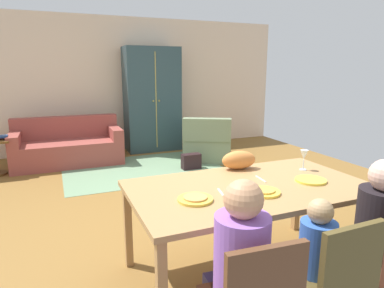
{
  "coord_description": "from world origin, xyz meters",
  "views": [
    {
      "loc": [
        -1.39,
        -3.56,
        1.66
      ],
      "look_at": [
        -0.0,
        -0.22,
        0.85
      ],
      "focal_mm": 31.41,
      "sensor_mm": 36.0,
      "label": 1
    }
  ],
  "objects_px": {
    "plate_near_child": "(263,192)",
    "person_woman": "(373,244)",
    "armchair": "(208,143)",
    "book_upper": "(0,137)",
    "handbag": "(191,161)",
    "book_lower": "(1,138)",
    "person_man": "(238,280)",
    "couch": "(68,147)",
    "person_child": "(311,273)",
    "wine_glass": "(304,156)",
    "cat": "(239,160)",
    "armoire": "(152,100)",
    "plate_near_woman": "(311,180)",
    "plate_near_man": "(195,199)",
    "dining_table": "(249,193)",
    "dining_chair_child": "(333,280)"
  },
  "relations": [
    {
      "from": "wine_glass",
      "to": "cat",
      "type": "bearing_deg",
      "value": 154.47
    },
    {
      "from": "armchair",
      "to": "handbag",
      "type": "height_order",
      "value": "armchair"
    },
    {
      "from": "wine_glass",
      "to": "couch",
      "type": "distance_m",
      "value": 4.39
    },
    {
      "from": "wine_glass",
      "to": "book_lower",
      "type": "relative_size",
      "value": 0.85
    },
    {
      "from": "armchair",
      "to": "handbag",
      "type": "distance_m",
      "value": 0.72
    },
    {
      "from": "plate_near_man",
      "to": "book_lower",
      "type": "relative_size",
      "value": 1.14
    },
    {
      "from": "plate_near_man",
      "to": "person_child",
      "type": "relative_size",
      "value": 0.27
    },
    {
      "from": "dining_table",
      "to": "person_man",
      "type": "relative_size",
      "value": 1.7
    },
    {
      "from": "book_lower",
      "to": "book_upper",
      "type": "bearing_deg",
      "value": -95.28
    },
    {
      "from": "wine_glass",
      "to": "cat",
      "type": "height_order",
      "value": "wine_glass"
    },
    {
      "from": "plate_near_child",
      "to": "wine_glass",
      "type": "bearing_deg",
      "value": 27.92
    },
    {
      "from": "cat",
      "to": "handbag",
      "type": "bearing_deg",
      "value": 85.76
    },
    {
      "from": "armoire",
      "to": "handbag",
      "type": "distance_m",
      "value": 1.88
    },
    {
      "from": "plate_near_child",
      "to": "armoire",
      "type": "height_order",
      "value": "armoire"
    },
    {
      "from": "dining_table",
      "to": "person_child",
      "type": "xyz_separation_m",
      "value": [
        -0.0,
        -0.72,
        -0.26
      ]
    },
    {
      "from": "dining_chair_child",
      "to": "book_lower",
      "type": "bearing_deg",
      "value": 114.78
    },
    {
      "from": "plate_near_child",
      "to": "person_child",
      "type": "xyz_separation_m",
      "value": [
        -0.0,
        -0.54,
        -0.34
      ]
    },
    {
      "from": "wine_glass",
      "to": "armoire",
      "type": "xyz_separation_m",
      "value": [
        -0.17,
        4.39,
        0.16
      ]
    },
    {
      "from": "person_child",
      "to": "book_lower",
      "type": "bearing_deg",
      "value": 115.56
    },
    {
      "from": "plate_near_man",
      "to": "wine_glass",
      "type": "relative_size",
      "value": 1.34
    },
    {
      "from": "book_upper",
      "to": "person_woman",
      "type": "bearing_deg",
      "value": -58.88
    },
    {
      "from": "cat",
      "to": "couch",
      "type": "bearing_deg",
      "value": 118.5
    },
    {
      "from": "person_woman",
      "to": "book_lower",
      "type": "relative_size",
      "value": 5.04
    },
    {
      "from": "person_man",
      "to": "handbag",
      "type": "height_order",
      "value": "person_man"
    },
    {
      "from": "person_man",
      "to": "couch",
      "type": "height_order",
      "value": "person_man"
    },
    {
      "from": "plate_near_man",
      "to": "book_upper",
      "type": "bearing_deg",
      "value": 113.27
    },
    {
      "from": "plate_near_child",
      "to": "handbag",
      "type": "bearing_deg",
      "value": 77.24
    },
    {
      "from": "plate_near_child",
      "to": "person_woman",
      "type": "distance_m",
      "value": 0.79
    },
    {
      "from": "wine_glass",
      "to": "person_woman",
      "type": "distance_m",
      "value": 0.99
    },
    {
      "from": "person_child",
      "to": "armoire",
      "type": "relative_size",
      "value": 0.44
    },
    {
      "from": "person_man",
      "to": "person_child",
      "type": "bearing_deg",
      "value": -0.56
    },
    {
      "from": "book_upper",
      "to": "handbag",
      "type": "height_order",
      "value": "book_upper"
    },
    {
      "from": "plate_near_man",
      "to": "wine_glass",
      "type": "height_order",
      "value": "wine_glass"
    },
    {
      "from": "couch",
      "to": "armoire",
      "type": "distance_m",
      "value": 1.93
    },
    {
      "from": "armchair",
      "to": "book_upper",
      "type": "bearing_deg",
      "value": 173.32
    },
    {
      "from": "plate_near_man",
      "to": "book_upper",
      "type": "xyz_separation_m",
      "value": [
        -1.68,
        3.91,
        -0.15
      ]
    },
    {
      "from": "person_man",
      "to": "cat",
      "type": "bearing_deg",
      "value": 59.93
    },
    {
      "from": "person_man",
      "to": "plate_near_child",
      "type": "bearing_deg",
      "value": 46.17
    },
    {
      "from": "person_man",
      "to": "couch",
      "type": "relative_size",
      "value": 0.6
    },
    {
      "from": "person_child",
      "to": "book_upper",
      "type": "distance_m",
      "value": 5.03
    },
    {
      "from": "dining_chair_child",
      "to": "person_child",
      "type": "relative_size",
      "value": 0.94
    },
    {
      "from": "plate_near_man",
      "to": "person_man",
      "type": "distance_m",
      "value": 0.65
    },
    {
      "from": "armoire",
      "to": "handbag",
      "type": "xyz_separation_m",
      "value": [
        0.2,
        -1.63,
        -0.92
      ]
    },
    {
      "from": "plate_near_woman",
      "to": "plate_near_man",
      "type": "bearing_deg",
      "value": -178.9
    },
    {
      "from": "dining_table",
      "to": "wine_glass",
      "type": "distance_m",
      "value": 0.73
    },
    {
      "from": "person_man",
      "to": "book_upper",
      "type": "xyz_separation_m",
      "value": [
        -1.69,
        4.51,
        0.11
      ]
    },
    {
      "from": "dining_table",
      "to": "plate_near_woman",
      "type": "distance_m",
      "value": 0.53
    },
    {
      "from": "dining_table",
      "to": "cat",
      "type": "bearing_deg",
      "value": 70.89
    },
    {
      "from": "wine_glass",
      "to": "dining_chair_child",
      "type": "xyz_separation_m",
      "value": [
        -0.68,
        -1.07,
        -0.4
      ]
    },
    {
      "from": "plate_near_woman",
      "to": "dining_chair_child",
      "type": "relative_size",
      "value": 0.29
    }
  ]
}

